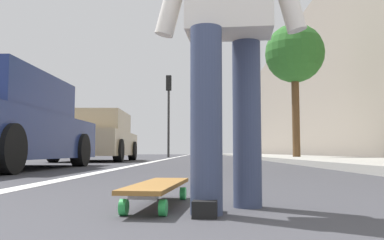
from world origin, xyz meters
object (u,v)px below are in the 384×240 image
(skater_person, at_px, (228,11))
(street_tree_mid, at_px, (295,55))
(skateboard, at_px, (158,187))
(traffic_light, at_px, (169,101))
(parked_car_mid, at_px, (97,138))

(skater_person, distance_m, street_tree_mid, 12.66)
(skateboard, height_order, traffic_light, traffic_light)
(skateboard, bearing_deg, street_tree_mid, -16.07)
(skater_person, relative_size, traffic_light, 0.38)
(traffic_light, height_order, street_tree_mid, street_tree_mid)
(skateboard, distance_m, skater_person, 0.92)
(skater_person, xyz_separation_m, street_tree_mid, (11.99, -3.07, 2.67))
(parked_car_mid, bearing_deg, skater_person, -162.41)
(skater_person, distance_m, traffic_light, 19.87)
(skater_person, xyz_separation_m, parked_car_mid, (10.37, 3.29, -0.23))
(skateboard, relative_size, parked_car_mid, 0.20)
(skater_person, bearing_deg, skateboard, 66.73)
(traffic_light, xyz_separation_m, street_tree_mid, (-7.69, -4.95, 0.60))
(street_tree_mid, bearing_deg, skateboard, 163.93)
(parked_car_mid, bearing_deg, skateboard, -163.94)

